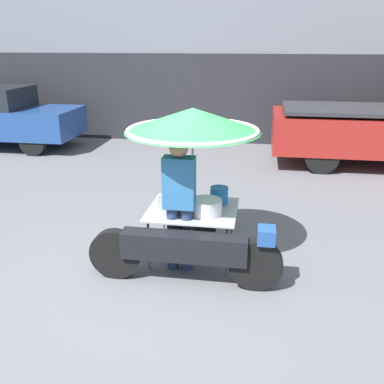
% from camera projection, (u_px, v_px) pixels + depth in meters
% --- Properties ---
extents(ground_plane, '(36.00, 36.00, 0.00)m').
position_uv_depth(ground_plane, '(163.00, 281.00, 5.17)').
color(ground_plane, slate).
extents(shopfront_building, '(28.00, 2.06, 4.05)m').
position_uv_depth(shopfront_building, '(226.00, 67.00, 12.40)').
color(shopfront_building, gray).
rests_on(shopfront_building, ground).
extents(vendor_motorcycle_cart, '(2.31, 1.66, 1.99)m').
position_uv_depth(vendor_motorcycle_cart, '(192.00, 154.00, 5.18)').
color(vendor_motorcycle_cart, black).
rests_on(vendor_motorcycle_cart, ground).
extents(vendor_person, '(0.38, 0.23, 1.69)m').
position_uv_depth(vendor_person, '(179.00, 198.00, 5.15)').
color(vendor_person, navy).
rests_on(vendor_person, ground).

